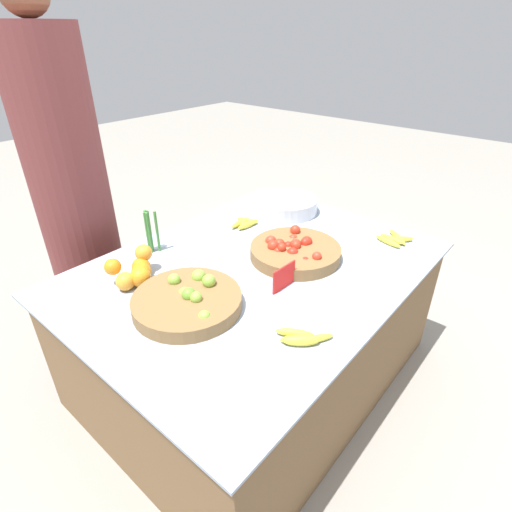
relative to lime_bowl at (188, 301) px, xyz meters
The scene contains 12 objects.
ground_plane 0.76m from the lime_bowl, ahead, with size 12.00×12.00×0.00m, color gray.
market_table 0.51m from the lime_bowl, ahead, with size 1.55×1.17×0.63m.
lime_bowl is the anchor object (origin of this frame).
tomato_basket 0.56m from the lime_bowl, ahead, with size 0.40×0.40×0.09m.
orange_pile 0.30m from the lime_bowl, 93.48° to the left, with size 0.21×0.16×0.12m.
metal_bowl 0.97m from the lime_bowl, 15.01° to the left, with size 0.34×0.34×0.08m.
price_sign 0.38m from the lime_bowl, 30.03° to the right, with size 0.13×0.01×0.10m.
veg_bundle 0.49m from the lime_bowl, 68.53° to the left, with size 0.05×0.06×0.20m.
banana_bunch_back_center 0.73m from the lime_bowl, 25.25° to the left, with size 0.16×0.12×0.03m.
banana_bunch_middle_left 1.05m from the lime_bowl, 20.11° to the right, with size 0.17×0.16×0.03m.
banana_bunch_front_right 0.44m from the lime_bowl, 74.85° to the right, with size 0.15×0.18×0.04m.
vendor_person 0.94m from the lime_bowl, 85.04° to the left, with size 0.36×0.36×1.75m.
Camera 1 is at (-1.12, -0.95, 1.53)m, focal length 28.00 mm.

